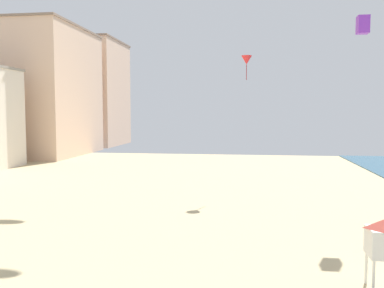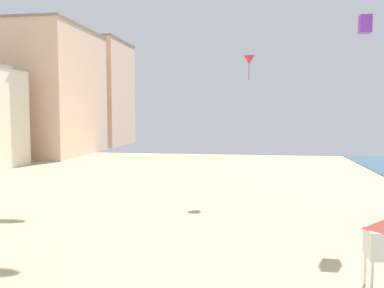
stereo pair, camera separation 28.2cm
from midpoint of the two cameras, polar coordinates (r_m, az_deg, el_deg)
The scene contains 5 objects.
boardwalk_hotel_far at distance 65.26m, azimuth -21.11°, elevation 6.73°, with size 15.21×17.22×18.37m.
boardwalk_hotel_distant at distance 81.32m, azimuth -15.02°, elevation 6.74°, with size 15.11×14.19×19.40m.
lifeguard_stand at distance 16.37m, azimuth 24.50°, elevation -11.78°, with size 1.10×1.10×2.55m.
kite_purple_box at distance 28.19m, azimuth 22.19°, elevation 14.96°, with size 0.68×0.68×1.08m.
kite_red_delta at distance 34.58m, azimuth 7.29°, elevation 11.38°, with size 0.87×0.87×1.97m.
Camera 1 is at (6.59, -0.56, 6.32)m, focal length 38.74 mm.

